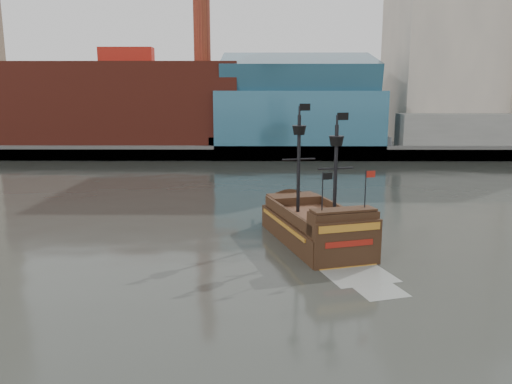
{
  "coord_description": "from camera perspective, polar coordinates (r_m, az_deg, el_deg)",
  "views": [
    {
      "loc": [
        2.91,
        -24.11,
        11.44
      ],
      "look_at": [
        2.65,
        13.71,
        4.0
      ],
      "focal_mm": 35.0,
      "sensor_mm": 36.0,
      "label": 1
    }
  ],
  "objects": [
    {
      "name": "pirate_ship",
      "position": [
        39.19,
        6.76,
        -4.34
      ],
      "size": [
        8.67,
        16.04,
        11.51
      ],
      "rotation": [
        0.0,
        0.0,
        0.28
      ],
      "color": "black",
      "rests_on": "ground"
    },
    {
      "name": "seawall",
      "position": [
        87.25,
        -1.52,
        4.45
      ],
      "size": [
        220.0,
        1.0,
        2.6
      ],
      "primitive_type": "cube",
      "color": "#4C4C49",
      "rests_on": "ground"
    },
    {
      "name": "skyline",
      "position": [
        109.49,
        1.68,
        18.0
      ],
      "size": [
        149.0,
        45.0,
        62.0
      ],
      "color": "brown",
      "rests_on": "promenade_far"
    },
    {
      "name": "promenade_far",
      "position": [
        116.62,
        -1.04,
        5.99
      ],
      "size": [
        220.0,
        60.0,
        2.0
      ],
      "primitive_type": "cube",
      "color": "slate",
      "rests_on": "ground"
    },
    {
      "name": "ground",
      "position": [
        26.85,
        -6.05,
        -14.16
      ],
      "size": [
        400.0,
        400.0,
        0.0
      ],
      "primitive_type": "plane",
      "color": "#2A2C27",
      "rests_on": "ground"
    }
  ]
}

